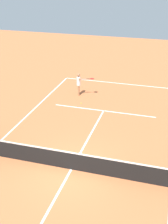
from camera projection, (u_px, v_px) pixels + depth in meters
ground_plane at (71, 169)px, 13.99m from camera, size 60.00×60.00×0.00m
court_lines at (71, 169)px, 13.98m from camera, size 9.17×24.24×0.01m
tennis_net at (71, 161)px, 13.77m from camera, size 9.77×0.10×1.07m
player_serving at (79, 82)px, 21.73m from camera, size 1.30×0.56×1.67m
tennis_ball at (81, 103)px, 20.73m from camera, size 0.07×0.07×0.07m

